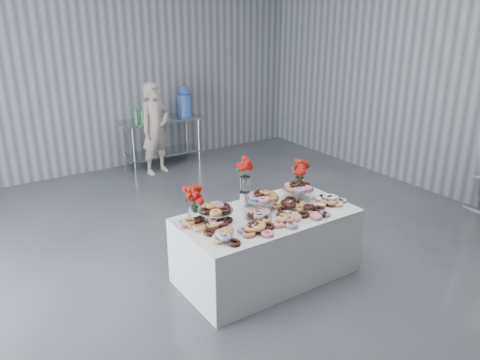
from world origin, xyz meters
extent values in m
plane|color=#3B3D43|center=(0.00, 0.00, 0.00)|extent=(9.00, 9.00, 0.00)
cube|color=gray|center=(0.00, 4.50, 2.00)|extent=(8.00, 0.04, 4.00)
cube|color=gray|center=(4.00, 0.00, 2.00)|extent=(0.04, 9.00, 4.00)
cube|color=silver|center=(0.23, -0.10, 0.38)|extent=(1.90, 1.00, 0.75)
cube|color=silver|center=(0.93, 4.10, 0.88)|extent=(1.50, 0.60, 0.04)
cube|color=silver|center=(0.93, 4.10, 0.25)|extent=(1.40, 0.55, 0.03)
cylinder|color=silver|center=(0.28, 3.85, 0.43)|extent=(0.04, 0.04, 0.86)
cylinder|color=silver|center=(1.58, 3.85, 0.43)|extent=(0.04, 0.04, 0.86)
cylinder|color=silver|center=(0.28, 4.35, 0.43)|extent=(0.04, 0.04, 0.86)
cylinder|color=silver|center=(1.58, 4.35, 0.43)|extent=(0.04, 0.04, 0.86)
cylinder|color=silver|center=(-0.32, 0.05, 0.81)|extent=(0.06, 0.06, 0.12)
cylinder|color=silver|center=(-0.32, 0.05, 0.88)|extent=(0.36, 0.36, 0.01)
cylinder|color=silver|center=(0.28, 0.05, 0.81)|extent=(0.06, 0.06, 0.12)
cylinder|color=silver|center=(0.28, 0.05, 0.88)|extent=(0.36, 0.36, 0.01)
cylinder|color=silver|center=(0.78, 0.05, 0.81)|extent=(0.06, 0.06, 0.12)
cylinder|color=silver|center=(0.78, 0.05, 0.88)|extent=(0.36, 0.36, 0.01)
cylinder|color=white|center=(-0.52, 0.15, 0.84)|extent=(0.11, 0.11, 0.18)
cylinder|color=#1E5919|center=(-0.52, 0.15, 0.97)|extent=(0.04, 0.04, 0.18)
cylinder|color=white|center=(0.93, 0.21, 0.84)|extent=(0.11, 0.11, 0.18)
cylinder|color=#1E5919|center=(0.93, 0.21, 0.97)|extent=(0.04, 0.04, 0.18)
cylinder|color=silver|center=(0.18, 0.25, 0.82)|extent=(0.14, 0.14, 0.15)
cylinder|color=white|center=(0.18, 0.25, 0.99)|extent=(0.11, 0.11, 0.18)
cylinder|color=#1E5919|center=(0.18, 0.25, 1.12)|extent=(0.04, 0.04, 0.18)
cylinder|color=#3A6DC7|center=(1.43, 4.10, 1.10)|extent=(0.28, 0.28, 0.40)
sphere|color=#3A6DC7|center=(1.43, 4.10, 1.36)|extent=(0.20, 0.20, 0.20)
imported|color=#CC8C93|center=(0.68, 3.79, 0.81)|extent=(0.67, 0.53, 1.62)
camera|label=1|loc=(-2.53, -3.71, 2.83)|focal=35.00mm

